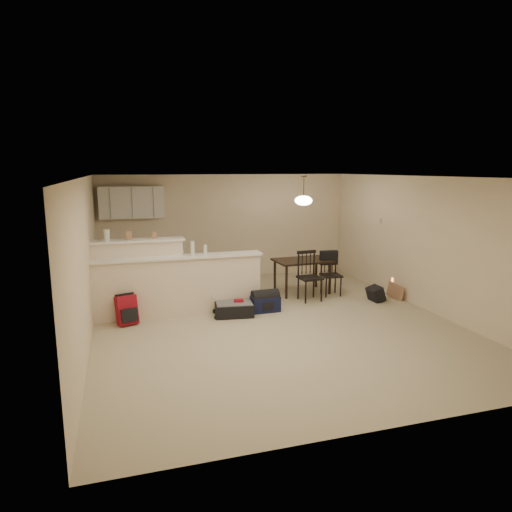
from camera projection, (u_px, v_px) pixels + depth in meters
name	position (u px, v px, depth m)	size (l,w,h in m)	color
room	(273.00, 252.00, 7.73)	(7.00, 7.02, 2.50)	#B9AC8E
breakfast_bar	(164.00, 282.00, 8.28)	(3.08, 0.58, 1.39)	beige
upper_cabinets	(132.00, 202.00, 10.11)	(1.40, 0.34, 0.70)	white
kitchen_counter	(144.00, 267.00, 10.32)	(1.80, 0.60, 0.90)	white
thermostat	(380.00, 221.00, 9.98)	(0.02, 0.12, 0.12)	beige
jar	(107.00, 235.00, 7.98)	(0.10, 0.10, 0.20)	silver
cereal_box	(129.00, 235.00, 8.09)	(0.10, 0.07, 0.16)	#A47454
small_box	(154.00, 235.00, 8.21)	(0.08, 0.06, 0.12)	#A47454
bottle_a	(193.00, 248.00, 8.24)	(0.07, 0.07, 0.26)	silver
bottle_b	(205.00, 250.00, 8.31)	(0.06, 0.06, 0.18)	silver
dining_table	(302.00, 264.00, 9.73)	(1.21, 0.85, 0.73)	black
pendant_lamp	(304.00, 200.00, 9.47)	(0.36, 0.36, 0.62)	brown
dining_chair_near	(310.00, 276.00, 9.18)	(0.44, 0.42, 1.00)	black
dining_chair_far	(331.00, 274.00, 9.57)	(0.40, 0.38, 0.91)	black
suitcase	(234.00, 310.00, 8.28)	(0.68, 0.44, 0.23)	black
red_backpack	(127.00, 310.00, 7.81)	(0.33, 0.21, 0.50)	maroon
navy_duffel	(265.00, 304.00, 8.53)	(0.53, 0.29, 0.29)	#13183C
black_daypack	(376.00, 294.00, 9.19)	(0.33, 0.23, 0.29)	black
cardboard_sheet	(395.00, 292.00, 9.32)	(0.42, 0.02, 0.32)	#A47454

